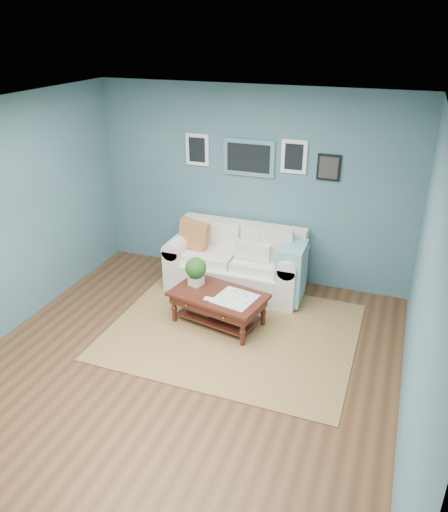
% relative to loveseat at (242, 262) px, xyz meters
% --- Properties ---
extents(room_shell, '(5.00, 5.02, 2.70)m').
position_rel_loveseat_xyz_m(room_shell, '(-0.04, -1.97, 0.96)').
color(room_shell, brown).
rests_on(room_shell, ground).
extents(area_rug, '(2.90, 2.32, 0.01)m').
position_rel_loveseat_xyz_m(area_rug, '(0.24, -1.08, -0.39)').
color(area_rug, brown).
rests_on(area_rug, ground).
extents(loveseat, '(1.90, 0.86, 0.98)m').
position_rel_loveseat_xyz_m(loveseat, '(0.00, 0.00, 0.00)').
color(loveseat, white).
rests_on(loveseat, ground).
extents(coffee_table, '(1.24, 0.87, 0.79)m').
position_rel_loveseat_xyz_m(coffee_table, '(-0.04, -0.95, -0.05)').
color(coffee_table, '#34180D').
rests_on(coffee_table, ground).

